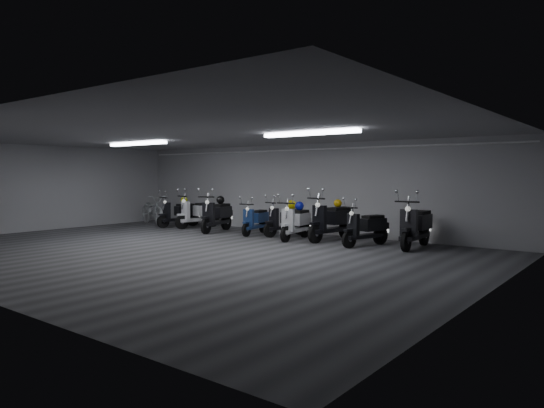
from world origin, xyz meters
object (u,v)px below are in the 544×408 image
Objects in this scene: scooter_2 at (197,208)px; bicycle at (153,207)px; scooter_5 at (285,215)px; scooter_8 at (365,222)px; scooter_6 at (295,216)px; scooter_3 at (216,210)px; helmet_4 at (338,203)px; helmet_1 at (291,205)px; helmet_3 at (184,200)px; helmet_2 at (220,200)px; scooter_7 at (331,214)px; scooter_4 at (255,215)px; scooter_9 at (416,219)px; scooter_0 at (178,208)px; helmet_0 at (299,206)px.

bicycle is at bearing -164.77° from scooter_2.
scooter_5 is 2.91m from scooter_8.
scooter_5 is at bearing 137.14° from scooter_6.
scooter_3 is 4.17m from helmet_4.
helmet_1 is 4.52m from helmet_3.
helmet_4 reaches higher than helmet_2.
scooter_5 is at bearing -175.52° from scooter_7.
bicycle reaches higher than helmet_2.
helmet_1 is at bearing 1.72° from scooter_3.
bicycle is (-7.62, -0.07, -0.09)m from scooter_7.
scooter_4 reaches higher than helmet_1.
scooter_3 reaches higher than scooter_2.
helmet_4 is (7.66, 0.34, 0.38)m from bicycle.
helmet_4 is (2.63, 0.46, 0.44)m from scooter_4.
scooter_8 is at bearing -162.71° from scooter_9.
bicycle is (-10.01, -0.16, -0.08)m from scooter_9.
helmet_1 is at bearing 90.00° from scooter_5.
scooter_9 is at bearing 11.36° from scooter_2.
helmet_4 is (4.17, 0.37, 0.02)m from helmet_2.
helmet_2 is at bearing -165.96° from scooter_8.
scooter_2 is 0.93× the size of scooter_9.
scooter_6 is (3.14, -0.05, -0.05)m from scooter_3.
helmet_3 is 6.15m from helmet_4.
scooter_3 is at bearing -153.61° from scooter_5.
helmet_0 is at bearing 12.21° from scooter_0.
scooter_7 reaches higher than scooter_9.
helmet_3 is at bearing -178.55° from helmet_4.
scooter_4 is at bearing -72.65° from bicycle.
scooter_8 is 8.84m from bicycle.
scooter_2 is at bearing -167.00° from scooter_8.
bicycle is at bearing -165.10° from scooter_8.
scooter_6 is (1.66, -0.22, 0.07)m from scooter_4.
scooter_8 is 0.84× the size of bicycle.
scooter_3 is 5.29m from scooter_8.
scooter_6 reaches higher than scooter_0.
helmet_2 reaches higher than helmet_1.
helmet_2 is at bearing -170.64° from scooter_7.
helmet_2 is at bearing -174.92° from helmet_4.
helmet_0 is (-2.18, 0.18, 0.31)m from scooter_8.
helmet_1 is at bearing 2.67° from helmet_3.
scooter_3 is 0.40m from helmet_2.
scooter_7 is at bearing 10.42° from scooter_2.
helmet_1 is at bearing 176.32° from scooter_7.
scooter_8 is at bearing -13.43° from helmet_1.
helmet_0 is (4.44, -0.24, 0.26)m from scooter_2.
helmet_2 reaches higher than helmet_3.
scooter_3 reaches higher than scooter_5.
scooter_7 is at bearing 15.26° from scooter_6.
scooter_7 is at bearing -11.72° from helmet_1.
scooter_7 is at bearing -178.96° from scooter_8.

